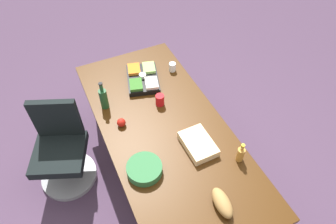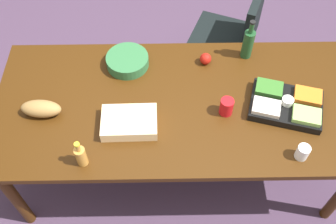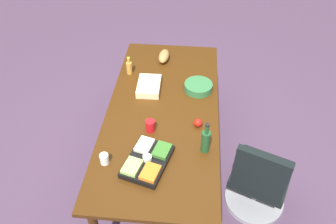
{
  "view_description": "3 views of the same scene",
  "coord_description": "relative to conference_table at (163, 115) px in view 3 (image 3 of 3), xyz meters",
  "views": [
    {
      "loc": [
        1.5,
        -0.66,
        2.83
      ],
      "look_at": [
        -0.12,
        0.09,
        0.82
      ],
      "focal_mm": 32.4,
      "sensor_mm": 36.0,
      "label": 1
    },
    {
      "loc": [
        0.09,
        1.44,
        2.66
      ],
      "look_at": [
        0.07,
        0.09,
        0.8
      ],
      "focal_mm": 41.52,
      "sensor_mm": 36.0,
      "label": 2
    },
    {
      "loc": [
        -2.28,
        -0.26,
        2.84
      ],
      "look_at": [
        -0.11,
        -0.06,
        0.85
      ],
      "focal_mm": 35.69,
      "sensor_mm": 36.0,
      "label": 3
    }
  ],
  "objects": [
    {
      "name": "red_solo_cup",
      "position": [
        -0.28,
        0.08,
        0.13
      ],
      "size": [
        0.08,
        0.08,
        0.11
      ],
      "primitive_type": "cylinder",
      "rotation": [
        0.0,
        0.0,
        -0.04
      ],
      "color": "red",
      "rests_on": "conference_table"
    },
    {
      "name": "conference_table",
      "position": [
        0.0,
        0.0,
        0.0
      ],
      "size": [
        2.26,
        1.03,
        0.77
      ],
      "color": "#3E2209",
      "rests_on": "ground"
    },
    {
      "name": "apple_red",
      "position": [
        -0.19,
        -0.33,
        0.11
      ],
      "size": [
        0.09,
        0.09,
        0.08
      ],
      "primitive_type": "sphere",
      "rotation": [
        0.0,
        0.0,
        0.22
      ],
      "color": "#B0180F",
      "rests_on": "conference_table"
    },
    {
      "name": "dressing_bottle",
      "position": [
        0.54,
        0.41,
        0.15
      ],
      "size": [
        0.07,
        0.07,
        0.19
      ],
      "color": "#C58737",
      "rests_on": "conference_table"
    },
    {
      "name": "veggie_tray",
      "position": [
        -0.64,
        0.05,
        0.11
      ],
      "size": [
        0.49,
        0.4,
        0.09
      ],
      "color": "black",
      "rests_on": "conference_table"
    },
    {
      "name": "bread_loaf",
      "position": [
        0.81,
        0.07,
        0.12
      ],
      "size": [
        0.25,
        0.13,
        0.1
      ],
      "primitive_type": "ellipsoid",
      "rotation": [
        0.0,
        0.0,
        -0.08
      ],
      "color": "#9F743E",
      "rests_on": "conference_table"
    },
    {
      "name": "wine_bottle",
      "position": [
        -0.46,
        -0.39,
        0.18
      ],
      "size": [
        0.08,
        0.08,
        0.29
      ],
      "color": "#1C4824",
      "rests_on": "conference_table"
    },
    {
      "name": "ground_plane",
      "position": [
        0.0,
        0.0,
        -0.7
      ],
      "size": [
        10.0,
        10.0,
        0.0
      ],
      "primitive_type": "plane",
      "color": "#49344B"
    },
    {
      "name": "sheet_cake",
      "position": [
        0.29,
        0.17,
        0.11
      ],
      "size": [
        0.32,
        0.23,
        0.07
      ],
      "primitive_type": "cube",
      "rotation": [
        0.0,
        0.0,
        0.02
      ],
      "color": "beige",
      "rests_on": "conference_table"
    },
    {
      "name": "office_chair",
      "position": [
        -0.44,
        -0.9,
        -0.35
      ],
      "size": [
        0.63,
        0.62,
        0.91
      ],
      "color": "gray",
      "rests_on": "ground"
    },
    {
      "name": "salad_bowl",
      "position": [
        0.32,
        -0.32,
        0.11
      ],
      "size": [
        0.33,
        0.33,
        0.07
      ],
      "primitive_type": "cylinder",
      "rotation": [
        0.0,
        0.0,
        0.24
      ],
      "color": "#2F693A",
      "rests_on": "conference_table"
    },
    {
      "name": "paper_cup",
      "position": [
        -0.66,
        0.39,
        0.12
      ],
      "size": [
        0.07,
        0.07,
        0.09
      ],
      "primitive_type": "cylinder",
      "rotation": [
        0.0,
        0.0,
        0.0
      ],
      "color": "white",
      "rests_on": "conference_table"
    }
  ]
}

